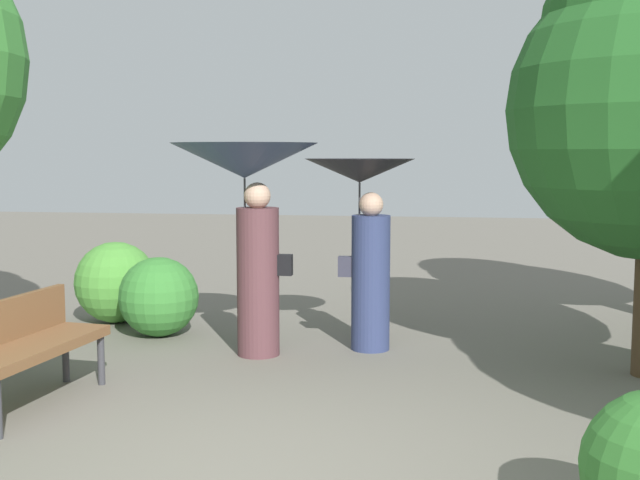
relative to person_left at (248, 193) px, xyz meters
The scene contains 6 objects.
ground_plane 3.38m from the person_left, 78.19° to the right, with size 40.00×40.00×0.00m, color #6B665B.
person_left is the anchor object (origin of this frame).
person_right 1.17m from the person_left, 19.66° to the left, with size 1.08×1.08×1.89m.
park_bench 2.49m from the person_left, 125.85° to the right, with size 0.66×1.55×0.83m.
bush_path_right 1.73m from the person_left, 151.83° to the left, with size 0.85×0.85×0.85m, color #387F33.
bush_behind_bench 2.49m from the person_left, 147.33° to the left, with size 0.93×0.93×0.93m, color #4C9338.
Camera 1 is at (1.24, -4.49, 1.95)m, focal length 44.96 mm.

